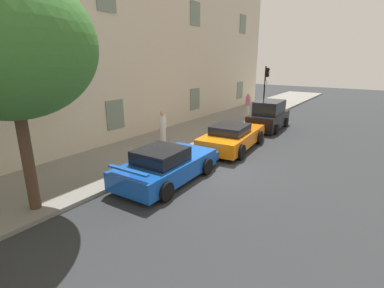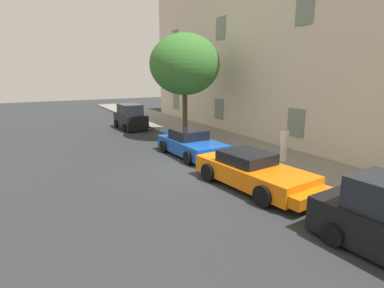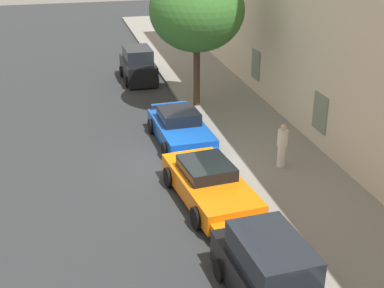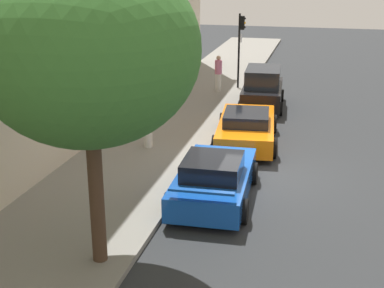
{
  "view_description": "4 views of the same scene",
  "coord_description": "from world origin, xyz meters",
  "px_view_note": "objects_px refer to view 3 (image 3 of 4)",
  "views": [
    {
      "loc": [
        -9.64,
        -5.44,
        4.36
      ],
      "look_at": [
        0.22,
        1.45,
        0.77
      ],
      "focal_mm": 26.77,
      "sensor_mm": 36.0,
      "label": 1
    },
    {
      "loc": [
        11.11,
        -6.23,
        4.13
      ],
      "look_at": [
        -1.07,
        0.45,
        0.87
      ],
      "focal_mm": 28.1,
      "sensor_mm": 36.0,
      "label": 2
    },
    {
      "loc": [
        17.81,
        -3.46,
        8.91
      ],
      "look_at": [
        0.52,
        0.82,
        1.05
      ],
      "focal_mm": 49.94,
      "sensor_mm": 36.0,
      "label": 3
    },
    {
      "loc": [
        -15.56,
        -1.73,
        6.29
      ],
      "look_at": [
        0.1,
        2.17,
        0.78
      ],
      "focal_mm": 50.36,
      "sensor_mm": 36.0,
      "label": 4
    }
  ],
  "objects_px": {
    "sportscar_red_lead": "(182,131)",
    "sportscar_yellow_flank": "(212,187)",
    "hatchback_distant": "(270,275)",
    "tree_near_kerb": "(197,10)",
    "pedestrian_strolling": "(282,145)",
    "hatchback_parked": "(138,66)"
  },
  "relations": [
    {
      "from": "tree_near_kerb",
      "to": "hatchback_distant",
      "type": "bearing_deg",
      "value": -7.18
    },
    {
      "from": "tree_near_kerb",
      "to": "pedestrian_strolling",
      "type": "distance_m",
      "value": 8.35
    },
    {
      "from": "sportscar_red_lead",
      "to": "hatchback_parked",
      "type": "distance_m",
      "value": 9.23
    },
    {
      "from": "hatchback_parked",
      "to": "tree_near_kerb",
      "type": "distance_m",
      "value": 6.7
    },
    {
      "from": "hatchback_distant",
      "to": "tree_near_kerb",
      "type": "height_order",
      "value": "tree_near_kerb"
    },
    {
      "from": "sportscar_yellow_flank",
      "to": "pedestrian_strolling",
      "type": "bearing_deg",
      "value": 119.34
    },
    {
      "from": "tree_near_kerb",
      "to": "sportscar_red_lead",
      "type": "bearing_deg",
      "value": -22.23
    },
    {
      "from": "hatchback_parked",
      "to": "hatchback_distant",
      "type": "xyz_separation_m",
      "value": [
        19.23,
        0.3,
        -0.03
      ]
    },
    {
      "from": "sportscar_red_lead",
      "to": "tree_near_kerb",
      "type": "bearing_deg",
      "value": 157.77
    },
    {
      "from": "sportscar_yellow_flank",
      "to": "tree_near_kerb",
      "type": "bearing_deg",
      "value": 168.72
    },
    {
      "from": "tree_near_kerb",
      "to": "sportscar_yellow_flank",
      "type": "bearing_deg",
      "value": -11.28
    },
    {
      "from": "hatchback_distant",
      "to": "pedestrian_strolling",
      "type": "bearing_deg",
      "value": 155.22
    },
    {
      "from": "hatchback_parked",
      "to": "pedestrian_strolling",
      "type": "bearing_deg",
      "value": 15.43
    },
    {
      "from": "hatchback_parked",
      "to": "hatchback_distant",
      "type": "height_order",
      "value": "hatchback_parked"
    },
    {
      "from": "sportscar_red_lead",
      "to": "tree_near_kerb",
      "type": "xyz_separation_m",
      "value": [
        -4.13,
        1.69,
        4.1
      ]
    },
    {
      "from": "sportscar_yellow_flank",
      "to": "hatchback_parked",
      "type": "relative_size",
      "value": 1.44
    },
    {
      "from": "tree_near_kerb",
      "to": "pedestrian_strolling",
      "type": "bearing_deg",
      "value": 10.4
    },
    {
      "from": "hatchback_distant",
      "to": "hatchback_parked",
      "type": "bearing_deg",
      "value": -179.11
    },
    {
      "from": "sportscar_yellow_flank",
      "to": "sportscar_red_lead",
      "type": "bearing_deg",
      "value": 178.44
    },
    {
      "from": "sportscar_yellow_flank",
      "to": "hatchback_distant",
      "type": "bearing_deg",
      "value": 0.5
    },
    {
      "from": "tree_near_kerb",
      "to": "pedestrian_strolling",
      "type": "relative_size",
      "value": 3.84
    },
    {
      "from": "sportscar_red_lead",
      "to": "sportscar_yellow_flank",
      "type": "xyz_separation_m",
      "value": [
        5.02,
        -0.14,
        0.01
      ]
    }
  ]
}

